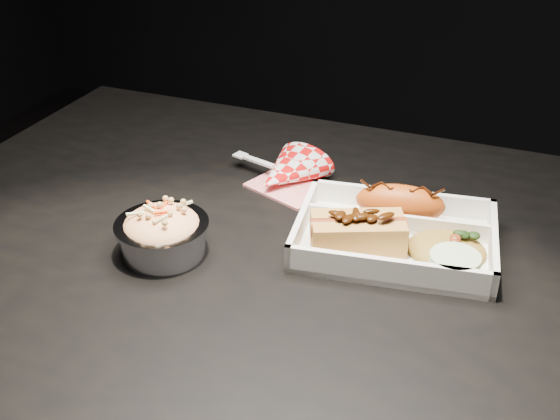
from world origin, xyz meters
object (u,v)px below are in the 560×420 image
object	(u,v)px
dining_table	(316,303)
foil_coleslaw_cup	(162,231)
hotdog	(358,231)
food_tray	(395,239)
napkin_fork	(286,173)
fried_pastry	(400,203)

from	to	relation	value
dining_table	foil_coleslaw_cup	size ratio (longest dim) A/B	10.16
foil_coleslaw_cup	hotdog	bearing A→B (deg)	22.07
food_tray	hotdog	world-z (taller)	hotdog
hotdog	napkin_fork	distance (m)	0.21
fried_pastry	hotdog	xyz separation A→B (m)	(-0.03, -0.09, -0.00)
fried_pastry	hotdog	bearing A→B (deg)	-110.66
food_tray	napkin_fork	size ratio (longest dim) A/B	1.56
dining_table	fried_pastry	bearing A→B (deg)	48.32
hotdog	fried_pastry	bearing A→B (deg)	46.00
dining_table	foil_coleslaw_cup	world-z (taller)	foil_coleslaw_cup
fried_pastry	foil_coleslaw_cup	bearing A→B (deg)	-145.38
food_tray	fried_pastry	size ratio (longest dim) A/B	2.28
hotdog	napkin_fork	size ratio (longest dim) A/B	0.74
fried_pastry	hotdog	world-z (taller)	hotdog
hotdog	foil_coleslaw_cup	distance (m)	0.25
dining_table	fried_pastry	world-z (taller)	fried_pastry
fried_pastry	dining_table	bearing A→B (deg)	-131.68
fried_pastry	foil_coleslaw_cup	size ratio (longest dim) A/B	1.01
hotdog	foil_coleslaw_cup	size ratio (longest dim) A/B	1.10
hotdog	napkin_fork	xyz separation A→B (m)	(-0.15, 0.14, -0.02)
food_tray	foil_coleslaw_cup	size ratio (longest dim) A/B	2.31
food_tray	napkin_fork	distance (m)	0.22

